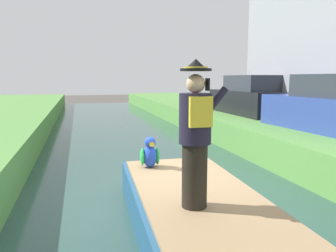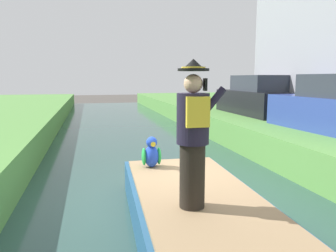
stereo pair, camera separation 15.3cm
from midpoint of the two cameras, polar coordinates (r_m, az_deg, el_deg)
The scene contains 7 objects.
ground_plane at distance 6.16m, azimuth 0.14°, elevation -13.81°, with size 80.00×80.00×0.00m, color #4C4742.
canal_water at distance 6.14m, azimuth 0.14°, elevation -13.37°, with size 5.56×48.00×0.10m, color #2D4C47.
boat at distance 4.90m, azimuth 4.20°, elevation -14.79°, with size 1.98×4.27×0.61m.
person_pirate at distance 4.01m, azimuth 3.75°, elevation -1.59°, with size 0.61×0.42×1.85m.
parrot_plush at distance 5.96m, azimuth -3.94°, elevation -4.94°, with size 0.36×0.35×0.57m.
parked_car_blue at distance 9.61m, azimuth 26.89°, elevation 2.92°, with size 1.99×4.11×1.50m.
parked_car_dark at distance 13.22m, azimuth 13.91°, elevation 4.86°, with size 1.75×4.02×1.50m.
Camera 1 is at (-1.60, -5.47, 2.34)m, focal length 34.72 mm.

